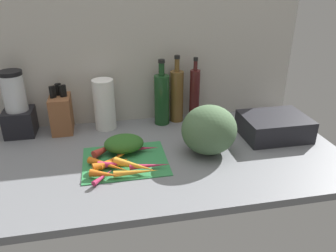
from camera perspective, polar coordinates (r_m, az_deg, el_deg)
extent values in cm
cube|color=slate|center=(140.56, -4.68, -5.44)|extent=(170.00, 80.00, 3.00)
cube|color=#BCB7AD|center=(164.47, -6.74, 10.93)|extent=(170.00, 3.00, 60.00)
cube|color=#338C4C|center=(135.36, -7.40, -5.94)|extent=(33.70, 28.04, 0.80)
cone|color=orange|center=(124.59, -5.49, -7.92)|extent=(16.93, 2.94, 2.47)
cone|color=orange|center=(130.62, -9.76, -6.33)|extent=(14.83, 6.99, 3.18)
cone|color=orange|center=(124.47, -10.82, -8.19)|extent=(11.62, 6.88, 3.01)
cone|color=red|center=(141.23, -6.64, -3.51)|extent=(12.02, 10.06, 3.37)
cone|color=#B2264C|center=(128.15, -3.13, -6.85)|extent=(15.80, 3.23, 2.32)
cone|color=#B2264C|center=(140.10, -4.76, -3.87)|extent=(15.76, 3.98, 2.53)
cone|color=orange|center=(127.64, -5.88, -6.79)|extent=(16.01, 12.12, 3.52)
cone|color=#B2264C|center=(129.88, -9.54, -6.53)|extent=(11.32, 3.92, 3.07)
cone|color=orange|center=(130.00, -10.36, -6.64)|extent=(15.72, 12.74, 2.82)
cone|color=#B2264C|center=(124.19, -11.14, -8.57)|extent=(8.33, 9.17, 2.02)
cone|color=red|center=(141.45, -10.38, -3.72)|extent=(13.52, 12.55, 3.42)
cone|color=orange|center=(134.21, -8.93, -5.48)|extent=(14.43, 13.15, 2.61)
ellipsoid|color=#2D6023|center=(139.91, -7.62, -3.01)|extent=(16.63, 12.79, 7.03)
ellipsoid|color=#4C6B47|center=(137.58, 7.10, -0.66)|extent=(23.09, 21.58, 20.77)
cube|color=brown|center=(164.37, -17.88, 2.03)|extent=(9.40, 15.12, 17.46)
cylinder|color=black|center=(159.33, -19.45, 5.52)|extent=(2.03, 2.03, 5.50)
cylinder|color=black|center=(159.70, -19.04, 5.63)|extent=(1.44, 1.44, 5.50)
cylinder|color=black|center=(162.27, -18.55, 5.99)|extent=(2.04, 2.04, 5.50)
cylinder|color=black|center=(162.49, -18.15, 6.07)|extent=(1.42, 1.42, 5.50)
cylinder|color=black|center=(159.41, -17.86, 5.76)|extent=(1.95, 1.95, 5.50)
cylinder|color=black|center=(159.62, -17.46, 5.84)|extent=(1.91, 1.91, 5.50)
cube|color=black|center=(168.57, -24.17, 0.59)|extent=(13.27, 13.27, 12.18)
cylinder|color=silver|center=(163.70, -25.04, 5.18)|extent=(9.95, 9.95, 16.60)
cylinder|color=black|center=(161.19, -25.63, 8.25)|extent=(10.15, 10.15, 1.80)
cylinder|color=white|center=(160.72, -10.92, 3.65)|extent=(10.04, 10.04, 24.47)
cylinder|color=#19421E|center=(163.08, -1.08, 4.50)|extent=(7.46, 7.46, 24.81)
cylinder|color=#19421E|center=(158.32, -1.12, 9.76)|extent=(2.79, 2.79, 6.18)
cylinder|color=black|center=(157.34, -1.14, 11.13)|extent=(3.21, 3.21, 1.60)
cylinder|color=brown|center=(166.29, 1.50, 5.10)|extent=(6.71, 6.71, 25.88)
cylinder|color=brown|center=(161.54, 1.57, 10.46)|extent=(2.38, 2.38, 6.21)
cylinder|color=black|center=(160.61, 1.58, 11.81)|extent=(2.74, 2.74, 1.60)
cylinder|color=#471919|center=(167.73, 4.58, 5.25)|extent=(5.08, 5.08, 26.15)
cylinder|color=#471919|center=(163.18, 4.77, 10.36)|extent=(1.94, 1.94, 4.73)
cylinder|color=black|center=(162.42, 4.81, 11.44)|extent=(2.23, 2.23, 1.60)
cube|color=black|center=(160.16, 17.81, -0.04)|extent=(29.36, 22.81, 9.96)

